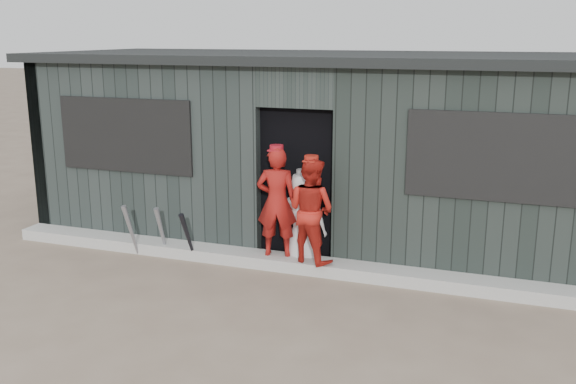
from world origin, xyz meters
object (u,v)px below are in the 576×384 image
at_px(bat_mid, 162,231).
at_px(player_red_left, 277,202).
at_px(bat_left, 131,230).
at_px(player_grey_back, 303,219).
at_px(bat_right, 188,237).
at_px(dugout, 327,146).
at_px(player_red_right, 311,210).

distance_m(bat_mid, player_red_left, 1.65).
xyz_separation_m(bat_left, bat_mid, (0.38, 0.14, -0.02)).
xyz_separation_m(player_red_left, player_grey_back, (0.29, 0.15, -0.23)).
xyz_separation_m(bat_right, dugout, (1.28, 1.93, 0.94)).
bearing_deg(dugout, player_grey_back, -85.34).
relative_size(bat_left, bat_mid, 1.05).
bearing_deg(player_red_right, bat_right, 27.80).
height_order(bat_mid, bat_right, same).
distance_m(bat_right, player_grey_back, 1.49).
distance_m(bat_left, player_red_right, 2.46).
bearing_deg(bat_mid, bat_left, -159.86).
bearing_deg(bat_right, player_red_right, 7.76).
bearing_deg(bat_mid, bat_right, -13.97).
height_order(bat_mid, dugout, dugout).
bearing_deg(dugout, player_red_left, -95.91).
bearing_deg(player_grey_back, dugout, -84.46).
bearing_deg(bat_left, bat_mid, 20.14).
distance_m(bat_right, player_red_right, 1.66).
xyz_separation_m(bat_right, player_red_right, (1.58, 0.22, 0.45)).
bearing_deg(player_grey_back, player_red_left, 28.80).
bearing_deg(bat_right, player_red_left, 14.24).
bearing_deg(dugout, bat_left, -137.29).
height_order(player_grey_back, dugout, dugout).
relative_size(player_red_right, dugout, 0.16).
height_order(bat_left, player_red_left, player_red_left).
bearing_deg(dugout, player_red_right, -80.12).
bearing_deg(bat_mid, player_red_left, 6.17).
relative_size(bat_mid, dugout, 0.08).
height_order(bat_left, bat_mid, bat_left).
height_order(bat_right, player_red_left, player_red_left).
xyz_separation_m(player_red_left, dugout, (0.17, 1.64, 0.44)).
distance_m(bat_left, bat_right, 0.83).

